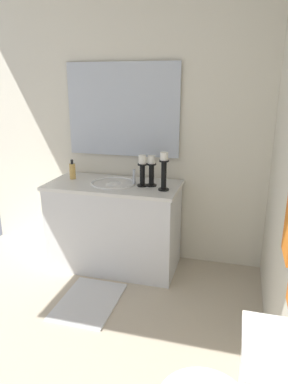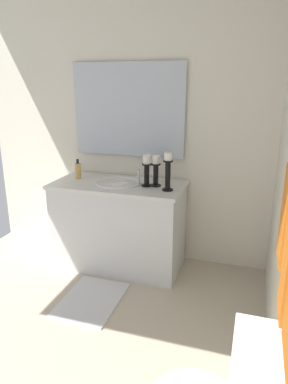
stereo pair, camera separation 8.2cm
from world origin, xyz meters
name	(u,v)px [view 1 (the left image)]	position (x,y,z in m)	size (l,w,h in m)	color
floor	(64,325)	(0.00, 0.00, -0.01)	(2.49, 2.82, 0.02)	beige
wall_left	(118,131)	(-1.24, 0.00, 1.23)	(0.04, 2.82, 2.45)	silver
vanity_cabinet	(115,225)	(-0.92, 0.07, 0.40)	(0.58, 1.18, 0.80)	silver
sink_basin	(114,188)	(-0.92, 0.07, 0.76)	(0.40, 0.40, 0.24)	white
mirror	(122,110)	(-1.20, 0.07, 1.42)	(0.02, 1.05, 0.83)	silver
candle_holder_tall	(164,171)	(-0.84, 0.53, 0.97)	(0.09, 0.09, 0.32)	black
candle_holder_short	(151,170)	(-0.94, 0.41, 0.94)	(0.09, 0.09, 0.27)	black
candle_holder_mid	(142,170)	(-0.91, 0.33, 0.94)	(0.09, 0.09, 0.27)	black
soap_bottle	(72,171)	(-0.97, -0.36, 0.88)	(0.06, 0.06, 0.18)	#E5B259
bath_mat	(89,301)	(-0.29, 0.07, 0.01)	(0.60, 0.44, 0.02)	silver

